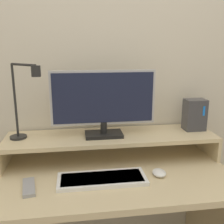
{
  "coord_description": "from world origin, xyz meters",
  "views": [
    {
      "loc": [
        -0.19,
        -0.86,
        1.34
      ],
      "look_at": [
        -0.02,
        0.34,
        1.03
      ],
      "focal_mm": 42.0,
      "sensor_mm": 36.0,
      "label": 1
    }
  ],
  "objects_px": {
    "monitor": "(103,101)",
    "keyboard": "(102,179)",
    "desk_lamp": "(24,101)",
    "router_dock": "(195,115)",
    "mouse": "(159,173)",
    "remote_control": "(29,187)"
  },
  "relations": [
    {
      "from": "monitor",
      "to": "remote_control",
      "type": "height_order",
      "value": "monitor"
    },
    {
      "from": "router_dock",
      "to": "desk_lamp",
      "type": "bearing_deg",
      "value": -176.43
    },
    {
      "from": "monitor",
      "to": "desk_lamp",
      "type": "bearing_deg",
      "value": -176.6
    },
    {
      "from": "router_dock",
      "to": "remote_control",
      "type": "xyz_separation_m",
      "value": [
        -0.89,
        -0.3,
        -0.22
      ]
    },
    {
      "from": "router_dock",
      "to": "keyboard",
      "type": "bearing_deg",
      "value": -154.14
    },
    {
      "from": "keyboard",
      "to": "mouse",
      "type": "bearing_deg",
      "value": 2.65
    },
    {
      "from": "monitor",
      "to": "mouse",
      "type": "distance_m",
      "value": 0.46
    },
    {
      "from": "keyboard",
      "to": "desk_lamp",
      "type": "bearing_deg",
      "value": 149.05
    },
    {
      "from": "monitor",
      "to": "desk_lamp",
      "type": "distance_m",
      "value": 0.4
    },
    {
      "from": "desk_lamp",
      "to": "mouse",
      "type": "bearing_deg",
      "value": -17.65
    },
    {
      "from": "monitor",
      "to": "mouse",
      "type": "height_order",
      "value": "monitor"
    },
    {
      "from": "monitor",
      "to": "keyboard",
      "type": "height_order",
      "value": "monitor"
    },
    {
      "from": "remote_control",
      "to": "router_dock",
      "type": "bearing_deg",
      "value": 18.49
    },
    {
      "from": "desk_lamp",
      "to": "remote_control",
      "type": "height_order",
      "value": "desk_lamp"
    },
    {
      "from": "monitor",
      "to": "keyboard",
      "type": "xyz_separation_m",
      "value": [
        -0.04,
        -0.24,
        -0.32
      ]
    },
    {
      "from": "keyboard",
      "to": "mouse",
      "type": "distance_m",
      "value": 0.28
    },
    {
      "from": "monitor",
      "to": "keyboard",
      "type": "distance_m",
      "value": 0.4
    },
    {
      "from": "router_dock",
      "to": "mouse",
      "type": "bearing_deg",
      "value": -137.69
    },
    {
      "from": "mouse",
      "to": "remote_control",
      "type": "xyz_separation_m",
      "value": [
        -0.6,
        -0.04,
        -0.01
      ]
    },
    {
      "from": "monitor",
      "to": "router_dock",
      "type": "bearing_deg",
      "value": 3.7
    },
    {
      "from": "monitor",
      "to": "desk_lamp",
      "type": "xyz_separation_m",
      "value": [
        -0.4,
        -0.02,
        0.02
      ]
    },
    {
      "from": "monitor",
      "to": "mouse",
      "type": "bearing_deg",
      "value": -43.14
    }
  ]
}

